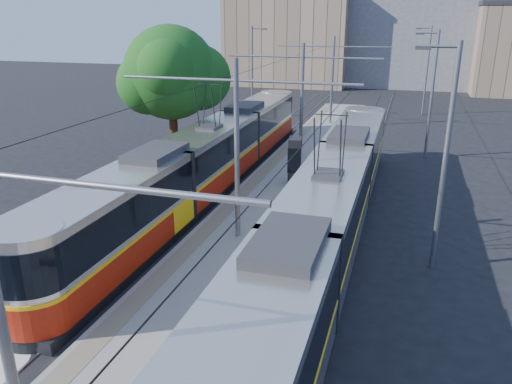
% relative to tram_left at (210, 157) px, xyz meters
% --- Properties ---
extents(ground, '(160.00, 160.00, 0.00)m').
position_rel_tram_left_xyz_m(ground, '(3.60, -14.09, -1.71)').
color(ground, black).
rests_on(ground, ground).
extents(platform, '(4.00, 50.00, 0.30)m').
position_rel_tram_left_xyz_m(platform, '(3.60, 2.91, -1.56)').
color(platform, gray).
rests_on(platform, ground).
extents(tactile_strip_left, '(0.70, 50.00, 0.01)m').
position_rel_tram_left_xyz_m(tactile_strip_left, '(2.15, 2.91, -1.40)').
color(tactile_strip_left, gray).
rests_on(tactile_strip_left, platform).
extents(tactile_strip_right, '(0.70, 50.00, 0.01)m').
position_rel_tram_left_xyz_m(tactile_strip_right, '(5.05, 2.91, -1.40)').
color(tactile_strip_right, gray).
rests_on(tactile_strip_right, platform).
extents(rails, '(8.71, 70.00, 0.03)m').
position_rel_tram_left_xyz_m(rails, '(3.60, 2.91, -1.69)').
color(rails, gray).
rests_on(rails, ground).
extents(tram_left, '(2.43, 29.36, 5.50)m').
position_rel_tram_left_xyz_m(tram_left, '(0.00, 0.00, 0.00)').
color(tram_left, black).
rests_on(tram_left, ground).
extents(tram_right, '(2.43, 30.91, 5.50)m').
position_rel_tram_left_xyz_m(tram_right, '(7.20, -6.50, 0.15)').
color(tram_right, black).
rests_on(tram_right, ground).
extents(catenary, '(9.20, 70.00, 7.00)m').
position_rel_tram_left_xyz_m(catenary, '(3.60, 0.06, 2.82)').
color(catenary, slate).
rests_on(catenary, platform).
extents(street_lamps, '(15.18, 38.22, 8.00)m').
position_rel_tram_left_xyz_m(street_lamps, '(3.60, 6.91, 2.47)').
color(street_lamps, slate).
rests_on(street_lamps, ground).
extents(shelter, '(0.86, 1.22, 2.49)m').
position_rel_tram_left_xyz_m(shelter, '(4.30, 1.13, -0.10)').
color(shelter, black).
rests_on(shelter, platform).
extents(tree, '(5.76, 5.33, 8.38)m').
position_rel_tram_left_xyz_m(tree, '(-2.82, 2.49, 3.96)').
color(tree, '#382314').
rests_on(tree, ground).
extents(building_left, '(16.32, 12.24, 12.44)m').
position_rel_tram_left_xyz_m(building_left, '(-6.40, 45.91, 4.52)').
color(building_left, gray).
rests_on(building_left, ground).
extents(building_centre, '(18.36, 14.28, 14.35)m').
position_rel_tram_left_xyz_m(building_centre, '(9.60, 49.91, 5.48)').
color(building_centre, gray).
rests_on(building_centre, ground).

